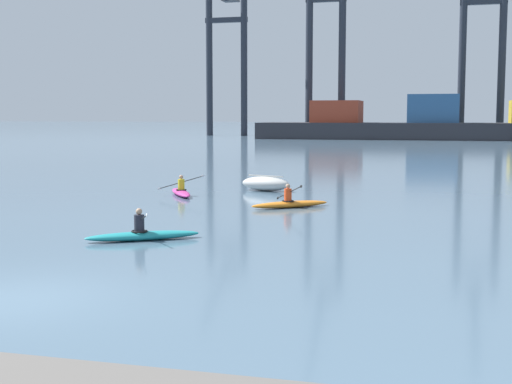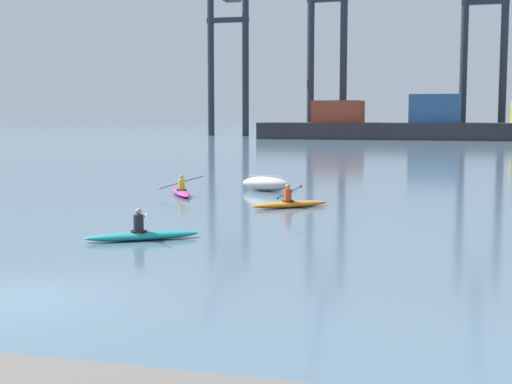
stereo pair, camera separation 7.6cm
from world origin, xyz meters
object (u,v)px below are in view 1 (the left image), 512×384
object	(u,v)px
gantry_crane_east_mid	(483,27)
kayak_teal	(142,234)
kayak_orange	(290,203)
container_barge	(433,125)
gantry_crane_west	(226,43)
capsized_dinghy	(266,184)
gantry_crane_west_mid	(325,26)
kayak_magenta	(181,192)

from	to	relation	value
gantry_crane_east_mid	kayak_teal	distance (m)	105.65
kayak_orange	container_barge	bearing A→B (deg)	87.95
gantry_crane_west	container_barge	bearing A→B (deg)	-18.48
capsized_dinghy	gantry_crane_east_mid	bearing A→B (deg)	81.76
gantry_crane_west	capsized_dinghy	bearing A→B (deg)	-71.28
container_barge	kayak_teal	size ratio (longest dim) A/B	17.15
kayak_teal	gantry_crane_west_mid	bearing A→B (deg)	96.89
gantry_crane_west_mid	gantry_crane_west	bearing A→B (deg)	161.13
gantry_crane_west_mid	kayak_magenta	world-z (taller)	gantry_crane_west_mid
capsized_dinghy	kayak_teal	bearing A→B (deg)	-89.89
gantry_crane_west_mid	gantry_crane_east_mid	distance (m)	25.18
gantry_crane_west_mid	gantry_crane_east_mid	bearing A→B (deg)	4.51
gantry_crane_west	gantry_crane_west_mid	size ratio (longest dim) A/B	0.84
container_barge	gantry_crane_west_mid	world-z (taller)	gantry_crane_west_mid
container_barge	gantry_crane_east_mid	size ratio (longest dim) A/B	1.57
capsized_dinghy	kayak_magenta	distance (m)	4.45
container_barge	gantry_crane_west	xyz separation A→B (m)	(-37.32, 12.47, 14.61)
gantry_crane_east_mid	kayak_teal	size ratio (longest dim) A/B	10.89
container_barge	kayak_magenta	world-z (taller)	container_barge
gantry_crane_east_mid	kayak_orange	bearing A→B (deg)	-96.20
kayak_orange	kayak_magenta	world-z (taller)	kayak_orange
gantry_crane_east_mid	capsized_dinghy	bearing A→B (deg)	-98.24
container_barge	gantry_crane_west_mid	bearing A→B (deg)	161.94
gantry_crane_west	kayak_orange	xyz separation A→B (m)	(34.21, -99.42, -16.66)
kayak_orange	kayak_magenta	xyz separation A→B (m)	(-5.81, 3.00, 0.00)
gantry_crane_west_mid	capsized_dinghy	distance (m)	89.45
gantry_crane_west	kayak_teal	distance (m)	113.82
gantry_crane_west	kayak_orange	bearing A→B (deg)	-71.01
capsized_dinghy	kayak_orange	distance (m)	6.57
kayak_teal	kayak_magenta	xyz separation A→B (m)	(-3.27, 11.63, 0.00)
kayak_teal	gantry_crane_west	bearing A→B (deg)	106.34
gantry_crane_east_mid	kayak_magenta	size ratio (longest dim) A/B	10.69
gantry_crane_west	kayak_orange	size ratio (longest dim) A/B	10.97
gantry_crane_west_mid	kayak_teal	xyz separation A→B (m)	(12.26, -101.41, -18.28)
gantry_crane_east_mid	capsized_dinghy	size ratio (longest dim) A/B	12.27
gantry_crane_west_mid	kayak_magenta	xyz separation A→B (m)	(8.99, -89.78, -18.28)
capsized_dinghy	kayak_teal	world-z (taller)	kayak_teal
gantry_crane_west_mid	kayak_orange	size ratio (longest dim) A/B	13.07
gantry_crane_west_mid	kayak_magenta	distance (m)	92.07
gantry_crane_east_mid	gantry_crane_west	bearing A→B (deg)	174.03
gantry_crane_west_mid	kayak_teal	bearing A→B (deg)	-83.11
gantry_crane_west_mid	kayak_magenta	size ratio (longest dim) A/B	12.06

